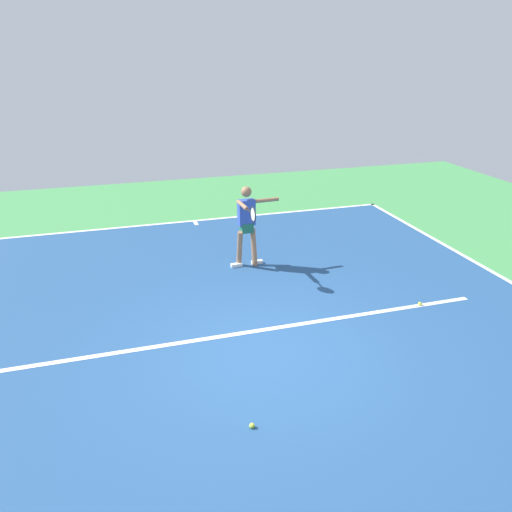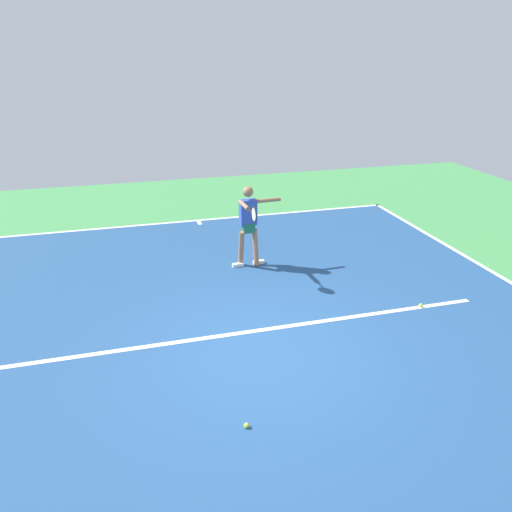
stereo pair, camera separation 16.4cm
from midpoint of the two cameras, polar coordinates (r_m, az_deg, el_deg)
name	(u,v)px [view 1 (the left image)]	position (r m, az deg, el deg)	size (l,w,h in m)	color
ground_plane	(269,353)	(7.59, 0.87, -11.14)	(22.32, 22.32, 0.00)	#428E4C
court_surface	(269,353)	(7.59, 0.87, -11.13)	(10.76, 13.10, 0.00)	navy
court_line_baseline_near	(194,221)	(13.34, -7.48, 4.06)	(10.76, 0.10, 0.01)	white
court_line_service	(257,331)	(8.12, -0.52, -8.65)	(8.07, 0.10, 0.01)	white
court_line_centre_mark	(196,223)	(13.16, -7.34, 3.80)	(0.10, 0.30, 0.01)	white
tennis_player	(247,222)	(10.10, -1.48, 4.00)	(1.05, 1.18, 1.72)	#9E7051
tennis_ball_by_sideline	(252,426)	(6.31, -1.25, -19.01)	(0.07, 0.07, 0.07)	#C6E53D
tennis_ball_near_player	(420,304)	(9.32, 17.94, -5.26)	(0.07, 0.07, 0.07)	#CCE033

